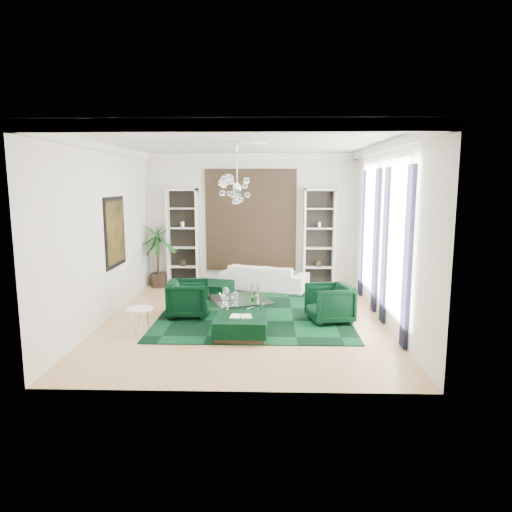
{
  "coord_description": "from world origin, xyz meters",
  "views": [
    {
      "loc": [
        0.53,
        -9.62,
        2.95
      ],
      "look_at": [
        0.23,
        0.5,
        1.33
      ],
      "focal_mm": 32.0,
      "sensor_mm": 36.0,
      "label": 1
    }
  ],
  "objects_px": {
    "side_table": "(140,321)",
    "armchair_right": "(329,303)",
    "sofa": "(264,277)",
    "coffee_table": "(240,308)",
    "armchair_left": "(188,299)",
    "ottoman_side": "(212,290)",
    "palm": "(158,245)",
    "ottoman_front": "(241,327)"
  },
  "relations": [
    {
      "from": "sofa",
      "to": "ottoman_side",
      "type": "xyz_separation_m",
      "value": [
        -1.34,
        -0.97,
        -0.15
      ]
    },
    {
      "from": "coffee_table",
      "to": "ottoman_side",
      "type": "relative_size",
      "value": 1.33
    },
    {
      "from": "coffee_table",
      "to": "side_table",
      "type": "xyz_separation_m",
      "value": [
        -1.91,
        -1.2,
        0.04
      ]
    },
    {
      "from": "armchair_left",
      "to": "side_table",
      "type": "xyz_separation_m",
      "value": [
        -0.75,
        -1.19,
        -0.16
      ]
    },
    {
      "from": "sofa",
      "to": "armchair_left",
      "type": "xyz_separation_m",
      "value": [
        -1.67,
        -2.71,
        0.06
      ]
    },
    {
      "from": "sofa",
      "to": "coffee_table",
      "type": "xyz_separation_m",
      "value": [
        -0.5,
        -2.71,
        -0.14
      ]
    },
    {
      "from": "ottoman_side",
      "to": "side_table",
      "type": "xyz_separation_m",
      "value": [
        -1.07,
        -2.93,
        0.05
      ]
    },
    {
      "from": "armchair_right",
      "to": "ottoman_front",
      "type": "relative_size",
      "value": 0.89
    },
    {
      "from": "side_table",
      "to": "coffee_table",
      "type": "bearing_deg",
      "value": 32.01
    },
    {
      "from": "armchair_left",
      "to": "coffee_table",
      "type": "height_order",
      "value": "armchair_left"
    },
    {
      "from": "side_table",
      "to": "sofa",
      "type": "bearing_deg",
      "value": 58.28
    },
    {
      "from": "armchair_left",
      "to": "coffee_table",
      "type": "relative_size",
      "value": 0.75
    },
    {
      "from": "armchair_left",
      "to": "palm",
      "type": "relative_size",
      "value": 0.37
    },
    {
      "from": "armchair_left",
      "to": "ottoman_side",
      "type": "height_order",
      "value": "armchair_left"
    },
    {
      "from": "ottoman_front",
      "to": "ottoman_side",
      "type": "bearing_deg",
      "value": 106.99
    },
    {
      "from": "side_table",
      "to": "armchair_right",
      "type": "bearing_deg",
      "value": 12.97
    },
    {
      "from": "ottoman_front",
      "to": "side_table",
      "type": "xyz_separation_m",
      "value": [
        -2.01,
        0.14,
        0.05
      ]
    },
    {
      "from": "sofa",
      "to": "armchair_right",
      "type": "xyz_separation_m",
      "value": [
        1.43,
        -3.02,
        0.06
      ]
    },
    {
      "from": "coffee_table",
      "to": "armchair_left",
      "type": "bearing_deg",
      "value": -179.76
    },
    {
      "from": "ottoman_side",
      "to": "ottoman_front",
      "type": "height_order",
      "value": "same"
    },
    {
      "from": "coffee_table",
      "to": "palm",
      "type": "xyz_separation_m",
      "value": [
        -2.55,
        2.95,
        0.99
      ]
    },
    {
      "from": "coffee_table",
      "to": "ottoman_front",
      "type": "relative_size",
      "value": 1.2
    },
    {
      "from": "coffee_table",
      "to": "sofa",
      "type": "bearing_deg",
      "value": 79.54
    },
    {
      "from": "ottoman_front",
      "to": "side_table",
      "type": "relative_size",
      "value": 1.92
    },
    {
      "from": "ottoman_front",
      "to": "side_table",
      "type": "distance_m",
      "value": 2.01
    },
    {
      "from": "ottoman_side",
      "to": "side_table",
      "type": "relative_size",
      "value": 1.73
    },
    {
      "from": "ottoman_side",
      "to": "palm",
      "type": "distance_m",
      "value": 2.32
    },
    {
      "from": "armchair_left",
      "to": "ottoman_side",
      "type": "relative_size",
      "value": 0.99
    },
    {
      "from": "side_table",
      "to": "palm",
      "type": "height_order",
      "value": "palm"
    },
    {
      "from": "coffee_table",
      "to": "ottoman_side",
      "type": "bearing_deg",
      "value": 115.92
    },
    {
      "from": "armchair_left",
      "to": "ottoman_front",
      "type": "height_order",
      "value": "armchair_left"
    },
    {
      "from": "side_table",
      "to": "palm",
      "type": "distance_m",
      "value": 4.3
    },
    {
      "from": "armchair_left",
      "to": "side_table",
      "type": "relative_size",
      "value": 1.72
    },
    {
      "from": "armchair_right",
      "to": "coffee_table",
      "type": "bearing_deg",
      "value": -111.51
    },
    {
      "from": "sofa",
      "to": "side_table",
      "type": "bearing_deg",
      "value": 76.98
    },
    {
      "from": "armchair_left",
      "to": "ottoman_side",
      "type": "bearing_deg",
      "value": -15.01
    },
    {
      "from": "armchair_right",
      "to": "palm",
      "type": "xyz_separation_m",
      "value": [
        -4.48,
        3.26,
        0.79
      ]
    },
    {
      "from": "sofa",
      "to": "coffee_table",
      "type": "height_order",
      "value": "sofa"
    },
    {
      "from": "sofa",
      "to": "ottoman_front",
      "type": "xyz_separation_m",
      "value": [
        -0.41,
        -4.04,
        -0.15
      ]
    },
    {
      "from": "coffee_table",
      "to": "ottoman_front",
      "type": "distance_m",
      "value": 1.34
    },
    {
      "from": "armchair_left",
      "to": "ottoman_side",
      "type": "distance_m",
      "value": 1.78
    },
    {
      "from": "ottoman_side",
      "to": "palm",
      "type": "relative_size",
      "value": 0.38
    }
  ]
}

